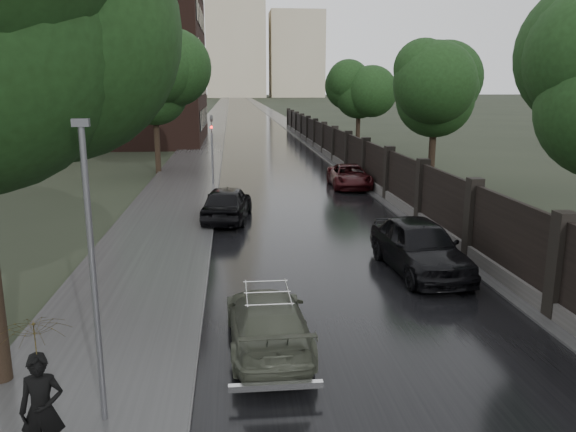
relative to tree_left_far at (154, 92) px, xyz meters
The scene contains 16 objects.
road 160.29m from the tree_left_far, 87.14° to the left, with size 8.00×420.00×0.02m, color black.
sidewalk_left 160.10m from the tree_left_far, 89.28° to the left, with size 4.00×420.00×0.16m, color #2D2D2D.
verge_right 160.65m from the tree_left_far, 85.18° to the left, with size 3.00×420.00×0.08m, color #2D2D2D.
fence_right 13.44m from the tree_left_far, ahead, with size 0.45×75.72×2.70m.
tree_left_far is the anchor object (origin of this frame).
tree_right_b 17.45m from the tree_left_far, 27.30° to the right, with size 4.08×4.08×7.01m.
tree_right_c 18.45m from the tree_left_far, 32.83° to the left, with size 4.08×4.08×7.01m.
lamp_post 28.73m from the tree_left_far, 84.79° to the right, with size 0.25×0.12×5.11m.
traffic_light 6.84m from the tree_left_far, 53.53° to the right, with size 0.16×0.32×4.00m.
brick_building 24.63m from the tree_left_far, 114.44° to the left, with size 24.00×18.00×20.00m, color black.
stalinist_tower 272.14m from the tree_left_far, 88.30° to the left, with size 92.00×30.00×159.00m.
volga_sedan 26.80m from the tree_left_far, 77.96° to the right, with size 1.71×4.19×1.22m, color #414537.
hatchback_left 15.17m from the tree_left_far, 71.65° to the right, with size 1.80×4.49×1.53m, color black.
car_right_near 24.02m from the tree_left_far, 63.71° to the right, with size 1.95×4.86×1.66m, color black.
car_right_far 13.81m from the tree_left_far, 28.86° to the right, with size 2.13×4.61×1.28m, color black.
pedestrian_umbrella 29.83m from the tree_left_far, 86.12° to the right, with size 1.06×1.07×2.70m.
Camera 1 is at (-3.18, -7.14, 5.57)m, focal length 35.00 mm.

